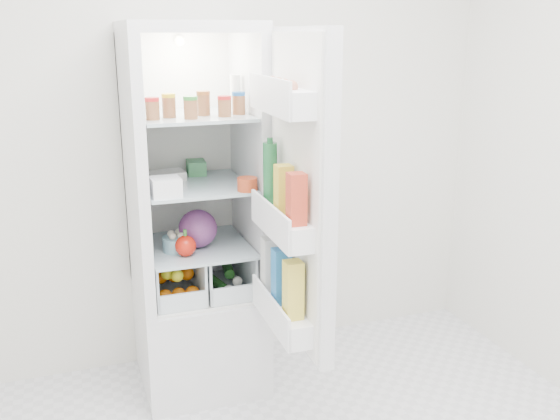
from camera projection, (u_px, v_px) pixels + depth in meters
name	position (u px, v px, depth m)	size (l,w,h in m)	color
room_walls	(342.00, 90.00, 1.81)	(3.02, 3.02, 2.61)	silver
refrigerator	(195.00, 256.00, 3.13)	(0.60, 0.60, 1.80)	silver
shelf_low	(197.00, 246.00, 3.06)	(0.49, 0.53, 0.01)	#AABEC7
shelf_mid	(195.00, 185.00, 2.97)	(0.49, 0.53, 0.01)	#AABEC7
shelf_top	(192.00, 116.00, 2.88)	(0.49, 0.53, 0.01)	#AABEC7
crisper_left	(174.00, 274.00, 3.05)	(0.23, 0.46, 0.22)	silver
crisper_right	(222.00, 268.00, 3.13)	(0.23, 0.46, 0.22)	silver
condiment_jars	(197.00, 107.00, 2.77)	(0.46, 0.16, 0.08)	#B21919
squeeze_bottle	(235.00, 93.00, 2.94)	(0.05, 0.05, 0.17)	white
tub_white	(165.00, 187.00, 2.73)	(0.13, 0.13, 0.08)	white
tin_red	(247.00, 184.00, 2.82)	(0.09, 0.09, 0.06)	#B63C1B
foil_tray	(166.00, 176.00, 3.03)	(0.17, 0.13, 0.04)	silver
tub_green	(196.00, 167.00, 3.15)	(0.09, 0.12, 0.07)	#45985A
red_cabbage	(198.00, 229.00, 3.00)	(0.18, 0.18, 0.18)	#511C50
bell_pepper	(186.00, 246.00, 2.89)	(0.10, 0.10, 0.10)	red
mushroom_bowl	(178.00, 244.00, 2.97)	(0.15, 0.15, 0.07)	#7BAAB8
citrus_pile	(176.00, 282.00, 3.01)	(0.20, 0.24, 0.16)	orange
veg_pile	(224.00, 277.00, 3.14)	(0.16, 0.30, 0.10)	#184517
fridge_door	(296.00, 201.00, 2.53)	(0.18, 0.60, 1.30)	silver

